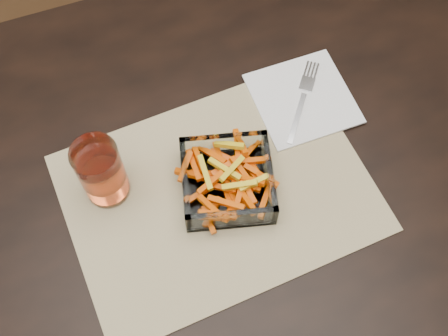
% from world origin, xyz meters
% --- Properties ---
extents(dining_table, '(1.60, 0.90, 0.75)m').
position_xyz_m(dining_table, '(0.00, 0.00, 0.66)').
color(dining_table, black).
rests_on(dining_table, ground).
extents(placemat, '(0.47, 0.36, 0.00)m').
position_xyz_m(placemat, '(-0.04, 0.00, 0.75)').
color(placemat, tan).
rests_on(placemat, dining_table).
extents(glass_bowl, '(0.16, 0.16, 0.05)m').
position_xyz_m(glass_bowl, '(-0.02, 0.01, 0.77)').
color(glass_bowl, white).
rests_on(glass_bowl, placemat).
extents(tumbler, '(0.07, 0.07, 0.12)m').
position_xyz_m(tumbler, '(-0.19, 0.07, 0.81)').
color(tumbler, white).
rests_on(tumbler, placemat).
extents(napkin, '(0.15, 0.15, 0.00)m').
position_xyz_m(napkin, '(0.15, 0.11, 0.76)').
color(napkin, white).
rests_on(napkin, placemat).
extents(fork, '(0.11, 0.14, 0.00)m').
position_xyz_m(fork, '(0.15, 0.11, 0.76)').
color(fork, silver).
rests_on(fork, napkin).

